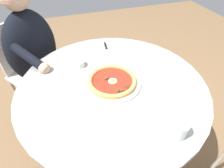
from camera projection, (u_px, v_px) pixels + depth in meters
The scene contains 9 objects.
ground_plane at pixel (112, 148), 1.50m from camera, with size 6.00×6.00×0.02m, color brown.
dining_table at pixel (112, 101), 1.10m from camera, with size 1.06×1.06×0.74m.
pizza_on_plate at pixel (113, 81), 0.99m from camera, with size 0.32×0.32×0.03m.
water_glass at pixel (179, 130), 0.73m from camera, with size 0.07×0.07×0.08m.
steak_knife at pixel (106, 48), 1.27m from camera, with size 0.22×0.04×0.01m.
ramekin_capers at pixel (79, 63), 1.11m from camera, with size 0.07×0.07×0.03m.
fork_utensil at pixel (156, 61), 1.16m from camera, with size 0.13×0.12×0.00m.
diner_person at pixel (40, 69), 1.43m from camera, with size 0.59×0.45×1.17m.
cafe_chair_diner at pixel (29, 65), 1.50m from camera, with size 0.53×0.53×0.87m.
Camera 1 is at (-0.70, 0.23, 1.41)m, focal length 28.42 mm.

